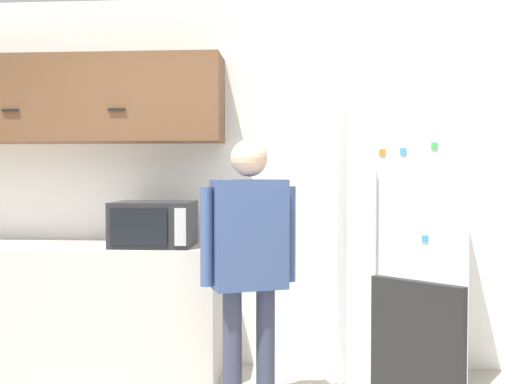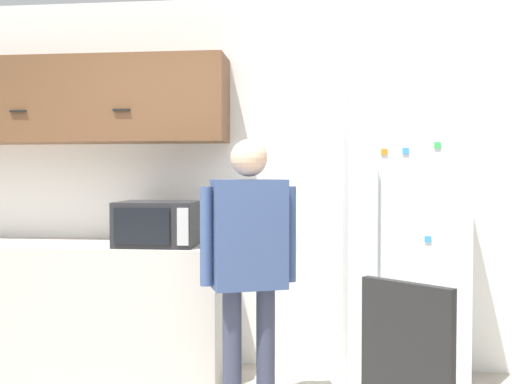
# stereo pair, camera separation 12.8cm
# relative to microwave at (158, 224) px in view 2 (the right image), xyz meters

# --- Properties ---
(back_wall) EXTENTS (6.00, 0.06, 2.70)m
(back_wall) POSITION_rel_microwave_xyz_m (0.50, 0.43, 0.27)
(back_wall) COLOR white
(back_wall) RESTS_ON ground_plane
(counter) EXTENTS (2.13, 0.64, 0.93)m
(counter) POSITION_rel_microwave_xyz_m (-0.63, 0.08, -0.61)
(counter) COLOR #BCB7AD
(counter) RESTS_ON ground_plane
(upper_cabinets) EXTENTS (2.13, 0.38, 0.61)m
(upper_cabinets) POSITION_rel_microwave_xyz_m (-0.63, 0.21, 0.87)
(upper_cabinets) COLOR brown
(microwave) EXTENTS (0.53, 0.43, 0.30)m
(microwave) POSITION_rel_microwave_xyz_m (0.00, 0.00, 0.00)
(microwave) COLOR #232326
(microwave) RESTS_ON counter
(person) EXTENTS (0.54, 0.35, 1.61)m
(person) POSITION_rel_microwave_xyz_m (0.69, -0.52, -0.10)
(person) COLOR #33384C
(person) RESTS_ON ground_plane
(refrigerator) EXTENTS (0.73, 0.70, 1.90)m
(refrigerator) POSITION_rel_microwave_xyz_m (1.63, 0.05, -0.13)
(refrigerator) COLOR silver
(refrigerator) RESTS_ON ground_plane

